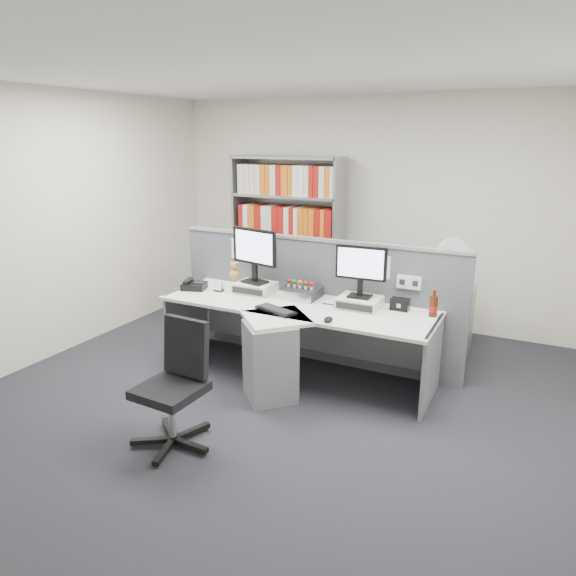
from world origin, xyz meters
The scene contains 21 objects.
ground centered at (0.00, 0.00, 0.00)m, with size 5.50×5.50×0.00m, color #2E2F36.
room_shell centered at (0.00, 0.00, 1.79)m, with size 5.04×5.54×2.72m.
partition centered at (0.00, 1.25, 0.65)m, with size 3.00×0.08×1.27m.
desk centered at (0.00, 0.60, 0.46)m, with size 2.60×1.20×0.72m.
monitor_riser_left centered at (-0.53, 0.98, 0.77)m, with size 0.38×0.31×0.10m.
monitor_riser_right centered at (0.57, 0.98, 0.77)m, with size 0.38×0.31×0.10m.
monitor_left centered at (-0.53, 0.98, 1.14)m, with size 0.53×0.22×0.54m.
monitor_right centered at (0.57, 0.98, 1.10)m, with size 0.47×0.16×0.47m.
desktop_pc centered at (-0.05, 1.03, 0.77)m, with size 0.36×0.32×0.09m.
figurines centered at (-0.05, 1.01, 0.87)m, with size 0.29×0.05×0.09m.
keyboard centered at (-0.07, 0.54, 0.73)m, with size 0.43×0.28×0.03m.
mouse centered at (0.45, 0.50, 0.74)m, with size 0.07×0.11×0.04m, color black.
desk_phone centered at (-1.16, 0.80, 0.76)m, with size 0.28×0.27×0.10m.
desk_calendar centered at (-0.88, 0.85, 0.77)m, with size 0.10×0.07×0.11m.
plush_toy centered at (-0.76, 0.96, 0.90)m, with size 0.11×0.11×0.20m.
speaker centered at (0.91, 1.08, 0.77)m, with size 0.16×0.09×0.11m, color black.
cola_bottle centered at (1.22, 1.04, 0.81)m, with size 0.07×0.07×0.24m.
shelving_unit centered at (-0.90, 2.44, 0.98)m, with size 1.41×0.40×2.00m.
filing_cabinet centered at (1.20, 1.99, 0.35)m, with size 0.45×0.61×0.70m.
desk_fan centered at (1.20, 1.99, 1.04)m, with size 0.32×0.21×0.55m.
office_chair centered at (-0.30, -0.60, 0.49)m, with size 0.59×0.61×0.92m.
Camera 1 is at (2.00, -3.37, 2.23)m, focal length 32.59 mm.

